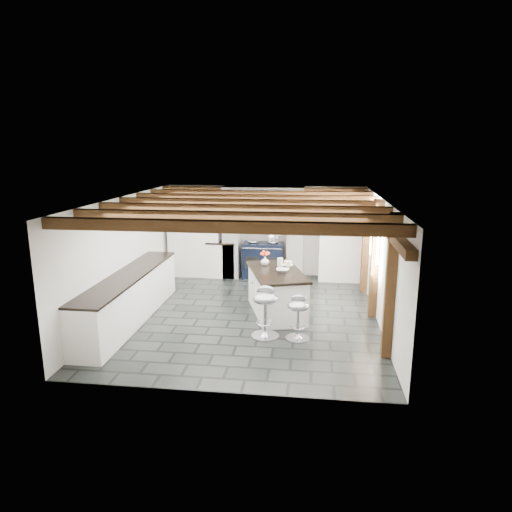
# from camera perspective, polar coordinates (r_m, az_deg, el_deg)

# --- Properties ---
(ground) EXTENTS (6.00, 6.00, 0.00)m
(ground) POSITION_cam_1_polar(r_m,az_deg,el_deg) (9.15, -0.94, -7.28)
(ground) COLOR black
(ground) RESTS_ON ground
(room_shell) EXTENTS (6.00, 6.03, 6.00)m
(room_shell) POSITION_cam_1_polar(r_m,az_deg,el_deg) (10.29, -3.23, 1.23)
(room_shell) COLOR silver
(room_shell) RESTS_ON ground
(range_cooker) EXTENTS (1.00, 0.63, 0.99)m
(range_cooker) POSITION_cam_1_polar(r_m,az_deg,el_deg) (11.56, 0.89, -0.44)
(range_cooker) COLOR black
(range_cooker) RESTS_ON ground
(kitchen_island) EXTENTS (1.41, 1.97, 1.17)m
(kitchen_island) POSITION_cam_1_polar(r_m,az_deg,el_deg) (9.08, 2.57, -4.46)
(kitchen_island) COLOR white
(kitchen_island) RESTS_ON ground
(bar_stool_near) EXTENTS (0.42, 0.42, 0.78)m
(bar_stool_near) POSITION_cam_1_polar(r_m,az_deg,el_deg) (7.89, 5.28, -7.06)
(bar_stool_near) COLOR silver
(bar_stool_near) RESTS_ON ground
(bar_stool_far) EXTENTS (0.50, 0.50, 0.91)m
(bar_stool_far) POSITION_cam_1_polar(r_m,az_deg,el_deg) (7.92, 1.19, -6.30)
(bar_stool_far) COLOR silver
(bar_stool_far) RESTS_ON ground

